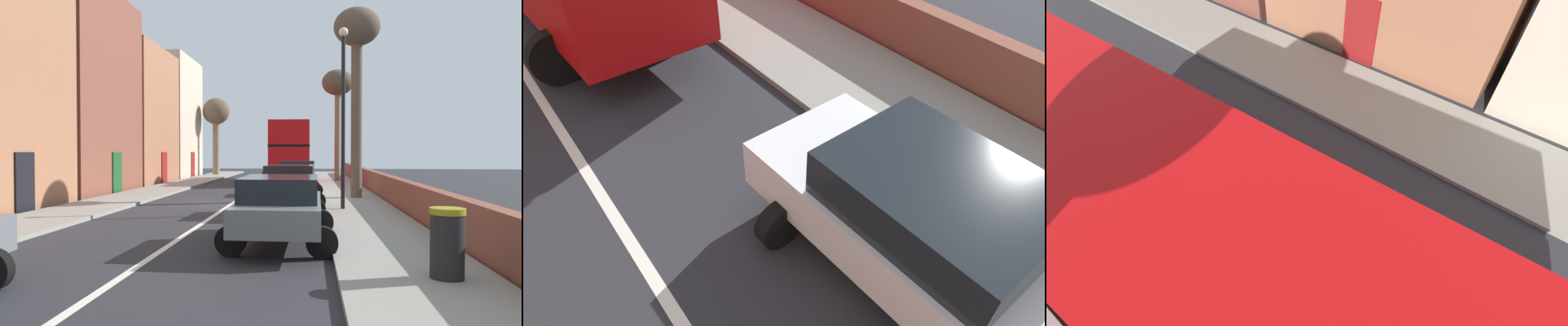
{
  "view_description": "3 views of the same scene",
  "coord_description": "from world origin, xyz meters",
  "views": [
    {
      "loc": [
        3.15,
        -19.72,
        2.11
      ],
      "look_at": [
        0.54,
        6.3,
        1.51
      ],
      "focal_mm": 33.82,
      "sensor_mm": 36.0,
      "label": 1
    },
    {
      "loc": [
        -0.64,
        2.76,
        4.72
      ],
      "look_at": [
        1.46,
        5.57,
        1.54
      ],
      "focal_mm": 31.79,
      "sensor_mm": 36.0,
      "label": 2
    },
    {
      "loc": [
        2.53,
        16.77,
        6.9
      ],
      "look_at": [
        -1.16,
        14.0,
        1.37
      ],
      "focal_mm": 25.11,
      "sensor_mm": 36.0,
      "label": 3
    }
  ],
  "objects": [
    {
      "name": "parked_car_white_right_2",
      "position": [
        2.5,
        4.53,
        0.95
      ],
      "size": [
        2.53,
        4.02,
        1.67
      ],
      "color": "silver",
      "rests_on": "ground"
    }
  ]
}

